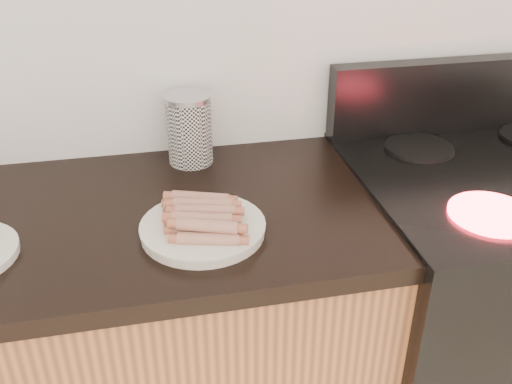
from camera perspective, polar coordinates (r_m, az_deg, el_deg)
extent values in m
cube|color=black|center=(1.76, 21.40, -11.59)|extent=(0.76, 0.65, 0.90)
cube|color=black|center=(1.70, 19.90, 9.16)|extent=(0.76, 0.06, 0.20)
cylinder|color=#FF1E2D|center=(1.30, 22.50, -2.03)|extent=(0.18, 0.18, 0.01)
cylinder|color=black|center=(1.56, 16.00, 4.28)|extent=(0.18, 0.18, 0.01)
cylinder|color=white|center=(1.17, -5.32, -3.76)|extent=(0.30, 0.30, 0.02)
cylinder|color=#A52C2C|center=(1.10, -4.92, -4.75)|extent=(0.12, 0.06, 0.03)
cylinder|color=#A52C2C|center=(1.13, -5.11, -3.98)|extent=(0.12, 0.06, 0.03)
cylinder|color=#A52C2C|center=(1.15, -5.29, -3.24)|extent=(0.12, 0.06, 0.03)
cylinder|color=#A52C2C|center=(1.17, -5.46, -2.53)|extent=(0.12, 0.06, 0.03)
cylinder|color=#A52C2C|center=(1.20, -5.62, -1.85)|extent=(0.12, 0.06, 0.03)
cylinder|color=#A52C2C|center=(1.22, -5.78, -1.19)|extent=(0.12, 0.06, 0.03)
cylinder|color=#A52C2C|center=(1.10, -5.06, -3.41)|extent=(0.12, 0.06, 0.03)
cylinder|color=#A52C2C|center=(1.13, -5.25, -2.67)|extent=(0.12, 0.06, 0.03)
cylinder|color=#A52C2C|center=(1.15, -5.42, -1.96)|extent=(0.12, 0.06, 0.03)
cylinder|color=#A52C2C|center=(1.17, -5.59, -1.27)|extent=(0.12, 0.06, 0.03)
cylinder|color=#A52C2C|center=(1.20, -5.75, -0.62)|extent=(0.12, 0.06, 0.03)
cylinder|color=silver|center=(1.44, -6.65, 6.05)|extent=(0.11, 0.11, 0.17)
cylinder|color=silver|center=(1.40, -6.86, 9.39)|extent=(0.12, 0.12, 0.01)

